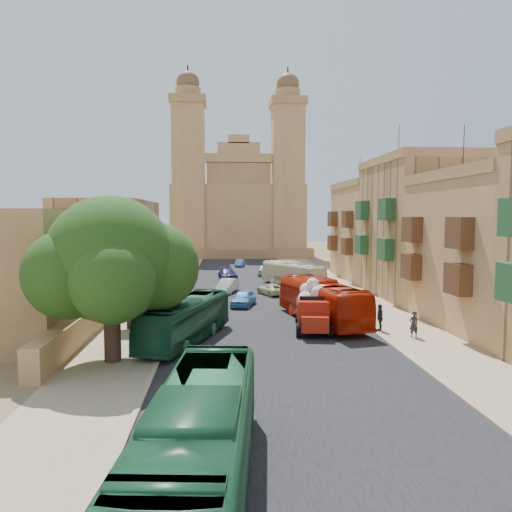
{
  "coord_description": "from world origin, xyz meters",
  "views": [
    {
      "loc": [
        -3.54,
        -23.46,
        8.0
      ],
      "look_at": [
        0.0,
        26.0,
        4.0
      ],
      "focal_mm": 35.0,
      "sensor_mm": 36.0,
      "label": 1
    }
  ],
  "objects": [
    {
      "name": "street_tree_c",
      "position": [
        -10.0,
        36.0,
        2.83
      ],
      "size": [
        2.76,
        2.76,
        4.24
      ],
      "color": "#38251C",
      "rests_on": "ground"
    },
    {
      "name": "west_building_mid",
      "position": [
        -18.0,
        44.0,
        5.0
      ],
      "size": [
        10.0,
        22.0,
        10.0
      ],
      "primitive_type": "cube",
      "color": "tan",
      "rests_on": "ground"
    },
    {
      "name": "bus_red_east",
      "position": [
        4.0,
        13.05,
        1.61
      ],
      "size": [
        5.1,
        11.85,
        3.22
      ],
      "primitive_type": "imported",
      "rotation": [
        0.0,
        0.0,
        3.36
      ],
      "color": "#AF1D07",
      "rests_on": "ground"
    },
    {
      "name": "townhouse_d",
      "position": [
        15.95,
        39.0,
        6.16
      ],
      "size": [
        9.0,
        14.0,
        15.9
      ],
      "color": "#A87B4C",
      "rests_on": "ground"
    },
    {
      "name": "red_truck",
      "position": [
        2.94,
        10.79,
        1.57
      ],
      "size": [
        3.16,
        6.34,
        3.56
      ],
      "color": "#A21E0C",
      "rests_on": "ground"
    },
    {
      "name": "sidewalk_west",
      "position": [
        -9.5,
        30.0,
        0.01
      ],
      "size": [
        5.0,
        140.0,
        0.01
      ],
      "primitive_type": "cube",
      "color": "#9D8567",
      "rests_on": "ground"
    },
    {
      "name": "olive_pickup",
      "position": [
        5.25,
        20.0,
        0.95
      ],
      "size": [
        3.73,
        5.13,
        1.94
      ],
      "color": "#4E5C22",
      "rests_on": "ground"
    },
    {
      "name": "sidewalk_east",
      "position": [
        9.5,
        30.0,
        0.01
      ],
      "size": [
        5.0,
        140.0,
        0.01
      ],
      "primitive_type": "cube",
      "color": "#9D8567",
      "rests_on": "ground"
    },
    {
      "name": "car_blue_a",
      "position": [
        -1.53,
        20.31,
        0.7
      ],
      "size": [
        2.79,
        4.44,
        1.41
      ],
      "primitive_type": "imported",
      "rotation": [
        0.0,
        0.0,
        -0.3
      ],
      "color": "#4B9ACB",
      "rests_on": "ground"
    },
    {
      "name": "car_white_a",
      "position": [
        -2.82,
        28.35,
        0.71
      ],
      "size": [
        2.67,
        4.55,
        1.42
      ],
      "primitive_type": "imported",
      "rotation": [
        0.0,
        0.0,
        -0.29
      ],
      "color": "silver",
      "rests_on": "ground"
    },
    {
      "name": "road_surface",
      "position": [
        0.0,
        30.0,
        0.01
      ],
      "size": [
        14.0,
        140.0,
        0.01
      ],
      "primitive_type": "cube",
      "color": "black",
      "rests_on": "ground"
    },
    {
      "name": "ground",
      "position": [
        0.0,
        0.0,
        0.0
      ],
      "size": [
        260.0,
        260.0,
        0.0
      ],
      "primitive_type": "plane",
      "color": "brown"
    },
    {
      "name": "west_building_low",
      "position": [
        -18.0,
        18.0,
        4.2
      ],
      "size": [
        10.0,
        28.0,
        8.4
      ],
      "primitive_type": "cube",
      "color": "olive",
      "rests_on": "ground"
    },
    {
      "name": "bus_green_south",
      "position": [
        -4.14,
        -9.83,
        1.61
      ],
      "size": [
        3.81,
        11.74,
        3.21
      ],
      "primitive_type": "imported",
      "rotation": [
        0.0,
        0.0,
        -0.1
      ],
      "color": "#1F603A",
      "rests_on": "ground"
    },
    {
      "name": "west_wall",
      "position": [
        -12.5,
        20.0,
        0.9
      ],
      "size": [
        1.0,
        40.0,
        1.8
      ],
      "primitive_type": "cube",
      "color": "#A87B4C",
      "rests_on": "ground"
    },
    {
      "name": "street_tree_d",
      "position": [
        -10.0,
        48.0,
        2.98
      ],
      "size": [
        2.9,
        2.9,
        4.46
      ],
      "color": "#38251C",
      "rests_on": "ground"
    },
    {
      "name": "ficus_tree",
      "position": [
        -9.42,
        4.01,
        5.39
      ],
      "size": [
        9.13,
        8.4,
        9.13
      ],
      "color": "#38251C",
      "rests_on": "ground"
    },
    {
      "name": "townhouse_b",
      "position": [
        15.95,
        11.0,
        5.66
      ],
      "size": [
        9.0,
        14.0,
        14.9
      ],
      "color": "#A87B4C",
      "rests_on": "ground"
    },
    {
      "name": "car_blue_b",
      "position": [
        -0.5,
        54.81,
        0.55
      ],
      "size": [
        1.75,
        3.47,
        1.09
      ],
      "primitive_type": "imported",
      "rotation": [
        0.0,
        0.0,
        -0.19
      ],
      "color": "#3B64BC",
      "rests_on": "ground"
    },
    {
      "name": "street_tree_a",
      "position": [
        -10.0,
        12.0,
        2.79
      ],
      "size": [
        2.72,
        2.72,
        4.19
      ],
      "color": "#38251C",
      "rests_on": "ground"
    },
    {
      "name": "pedestrian_a",
      "position": [
        9.14,
        8.05,
        0.88
      ],
      "size": [
        0.7,
        0.51,
        1.75
      ],
      "primitive_type": "imported",
      "rotation": [
        0.0,
        0.0,
        3.29
      ],
      "color": "#252426",
      "rests_on": "ground"
    },
    {
      "name": "bus_green_north",
      "position": [
        -5.75,
        7.95,
        1.43
      ],
      "size": [
        5.59,
        10.48,
        2.86
      ],
      "primitive_type": "imported",
      "rotation": [
        0.0,
        0.0,
        -0.33
      ],
      "color": "#174B30",
      "rests_on": "ground"
    },
    {
      "name": "pedestrian_c",
      "position": [
        7.5,
        10.03,
        0.95
      ],
      "size": [
        0.61,
        1.16,
        1.89
      ],
      "primitive_type": "imported",
      "rotation": [
        0.0,
        0.0,
        4.57
      ],
      "color": "#313038",
      "rests_on": "ground"
    },
    {
      "name": "car_white_b",
      "position": [
        2.37,
        43.11,
        0.72
      ],
      "size": [
        2.21,
        4.41,
        1.44
      ],
      "primitive_type": "imported",
      "rotation": [
        0.0,
        0.0,
        3.02
      ],
      "color": "silver",
      "rests_on": "ground"
    },
    {
      "name": "church",
      "position": [
        -0.0,
        78.61,
        9.52
      ],
      "size": [
        28.0,
        22.5,
        36.3
      ],
      "color": "#A87B4C",
      "rests_on": "ground"
    },
    {
      "name": "bus_cream_east",
      "position": [
        4.62,
        32.37,
        1.4
      ],
      "size": [
        6.38,
        10.13,
        2.8
      ],
      "primitive_type": "imported",
      "rotation": [
        0.0,
        0.0,
        3.58
      ],
      "color": "beige",
      "rests_on": "ground"
    },
    {
      "name": "kerb_east",
      "position": [
        7.0,
        30.0,
        0.06
      ],
      "size": [
        0.25,
        140.0,
        0.12
      ],
      "primitive_type": "cube",
      "color": "#9D8567",
      "rests_on": "ground"
    },
    {
      "name": "townhouse_c",
      "position": [
        15.95,
        25.0,
        6.91
      ],
      "size": [
        9.0,
        14.0,
        17.4
      ],
      "color": "tan",
      "rests_on": "ground"
    },
    {
      "name": "car_dkblue",
      "position": [
        -2.64,
        39.14,
        0.7
      ],
      "size": [
        2.65,
        5.03,
        1.39
      ],
      "primitive_type": "imported",
      "rotation": [
        0.0,
        0.0,
        0.15
      ],
      "color": "#1B1E4E",
      "rests_on": "ground"
    },
    {
      "name": "kerb_west",
      "position": [
        -7.0,
        30.0,
        0.06
      ],
      "size": [
        0.25,
        140.0,
        0.12
      ],
      "primitive_type": "cube",
      "color": "#9D8567",
      "rests_on": "ground"
    },
    {
      "name": "car_cream",
      "position": [
        1.59,
        26.48,
        0.56
      ],
      "size": [
        3.17,
        4.44,
        1.12
      ],
      "primitive_type": "imported",
      "rotation": [
        0.0,
        0.0,
        3.5
      ],
      "color": "beige",
      "rests_on": "ground"
    },
    {
      "name": "street_tree_b",
      "position": [
        -10.0,
        24.0,
        3.58
      ],
      "size": [
        3.47,
        3.47,
        5.34
      ],
      "color": "#38251C",
      "rests_on": "ground"
    }
  ]
}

